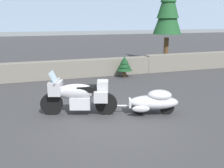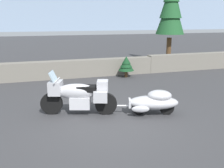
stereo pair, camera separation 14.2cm
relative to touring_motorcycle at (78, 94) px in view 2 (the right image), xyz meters
The scene contains 7 objects.
ground_plane 1.34m from the touring_motorcycle, 53.49° to the right, with size 80.00×80.00×0.00m, color #38383A.
stone_guard_wall 5.05m from the touring_motorcycle, 85.96° to the left, with size 24.00×0.60×0.95m.
distant_ridgeline 95.33m from the touring_motorcycle, 89.58° to the left, with size 240.00×80.00×16.00m, color #7F93AD.
touring_motorcycle is the anchor object (origin of this frame).
car_shaped_trailer 2.27m from the touring_motorcycle, 18.02° to the right, with size 2.21×1.13×0.76m.
pine_tree_tall 10.45m from the touring_motorcycle, 45.24° to the left, with size 1.76×1.76×5.81m.
pine_sapling_near 5.34m from the touring_motorcycle, 54.04° to the left, with size 0.78×0.78×1.04m.
Camera 2 is at (-1.89, -6.27, 2.81)m, focal length 40.55 mm.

